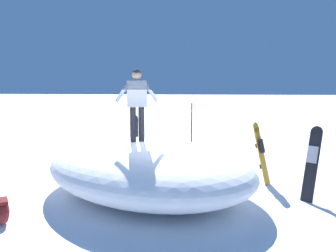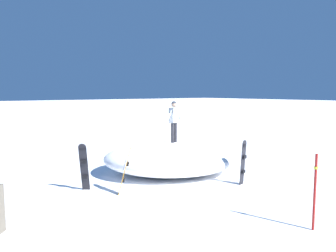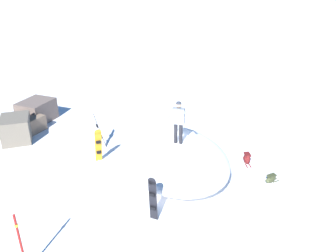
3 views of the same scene
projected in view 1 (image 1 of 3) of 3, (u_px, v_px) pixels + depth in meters
name	position (u px, v px, depth m)	size (l,w,h in m)	color
ground	(168.00, 195.00, 7.33)	(240.00, 240.00, 0.00)	white
snow_mound	(147.00, 167.00, 7.40)	(5.49, 4.09, 1.27)	white
snowboarder_standing	(137.00, 98.00, 7.18)	(0.40, 1.00, 1.71)	black
snowboard_primary_upright	(312.00, 162.00, 6.91)	(0.52, 0.48, 1.68)	black
snowboard_secondary_upright	(134.00, 138.00, 10.36)	(0.19, 0.29, 1.65)	black
snowboard_tertiary_upright	(261.00, 152.00, 8.11)	(0.48, 0.53, 1.64)	orange
backpack_near	(2.00, 211.00, 5.72)	(0.58, 0.53, 0.48)	maroon
trail_marker_pole	(192.00, 123.00, 13.53)	(0.10, 0.10, 1.89)	#A51E19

